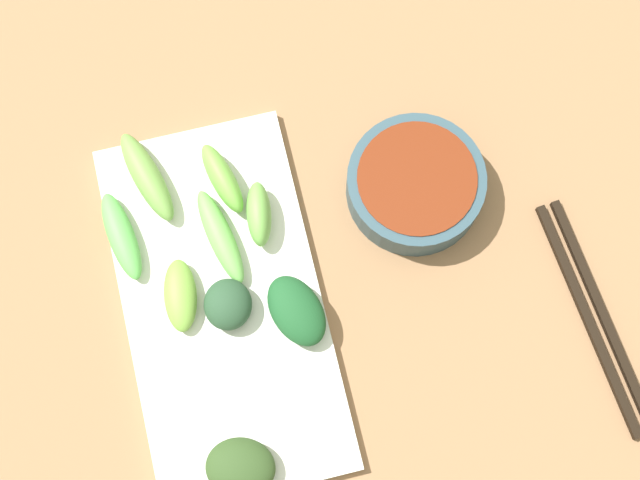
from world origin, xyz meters
The scene contains 13 objects.
tabletop centered at (0.00, 0.00, 0.01)m, with size 2.10×2.10×0.02m, color #916A47.
sauce_bowl centered at (-0.11, -0.04, 0.04)m, with size 0.13×0.13×0.04m.
serving_plate centered at (0.10, 0.03, 0.03)m, with size 0.18×0.35×0.01m, color silver.
broccoli_stalk_0 centered at (0.17, -0.05, 0.04)m, with size 0.02×0.09×0.02m, color #5CB650.
broccoli_stalk_1 centered at (0.04, -0.04, 0.05)m, with size 0.02×0.06×0.03m, color #6DAD4A.
broccoli_leafy_2 centered at (0.03, 0.05, 0.05)m, with size 0.05×0.07×0.03m, color #1C5127.
broccoli_leafy_3 centered at (0.11, 0.18, 0.04)m, with size 0.06×0.05×0.03m, color #2F4921.
broccoli_stalk_4 centered at (0.08, -0.03, 0.04)m, with size 0.02×0.10×0.02m, color #6AB34F.
broccoli_leafy_5 centered at (0.09, 0.03, 0.05)m, with size 0.04×0.05×0.03m, color #28492E.
broccoli_stalk_6 centered at (0.07, -0.09, 0.05)m, with size 0.02×0.07×0.03m, color #70B743.
broccoli_stalk_7 centered at (0.13, 0.01, 0.04)m, with size 0.03×0.07×0.02m, color #73A73D.
broccoli_stalk_8 centered at (0.14, -0.11, 0.04)m, with size 0.03×0.10×0.03m, color #6D9F46.
chopsticks centered at (-0.24, 0.12, 0.02)m, with size 0.05×0.23×0.01m.
Camera 1 is at (0.05, 0.21, 0.91)m, focal length 54.33 mm.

